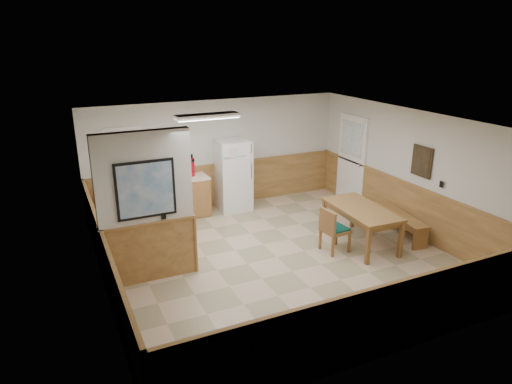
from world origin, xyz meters
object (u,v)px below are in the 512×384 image
dining_table (361,212)px  soap_bottle (124,180)px  dining_chair (332,227)px  refrigerator (233,175)px  dining_bench (400,219)px  fire_extinguisher (192,167)px

dining_table → soap_bottle: soap_bottle is taller
dining_chair → soap_bottle: 4.38m
dining_table → dining_chair: size_ratio=1.98×
refrigerator → soap_bottle: bearing=-179.0°
refrigerator → dining_bench: 3.76m
dining_table → refrigerator: bearing=120.5°
dining_bench → dining_chair: 1.70m
refrigerator → dining_chair: 2.98m
dining_table → dining_chair: 0.71m
dining_chair → soap_bottle: (-3.21, 2.94, 0.51)m
dining_chair → fire_extinguisher: bearing=116.9°
dining_bench → refrigerator: bearing=139.5°
dining_chair → soap_bottle: soap_bottle is taller
dining_table → dining_bench: size_ratio=1.09×
dining_bench → soap_bottle: 5.72m
refrigerator → dining_table: 3.17m
dining_chair → refrigerator: bearing=101.6°
dining_bench → dining_chair: dining_chair is taller
refrigerator → fire_extinguisher: 1.00m
refrigerator → dining_table: size_ratio=0.97×
dining_chair → fire_extinguisher: fire_extinguisher is taller
refrigerator → soap_bottle: 2.43m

